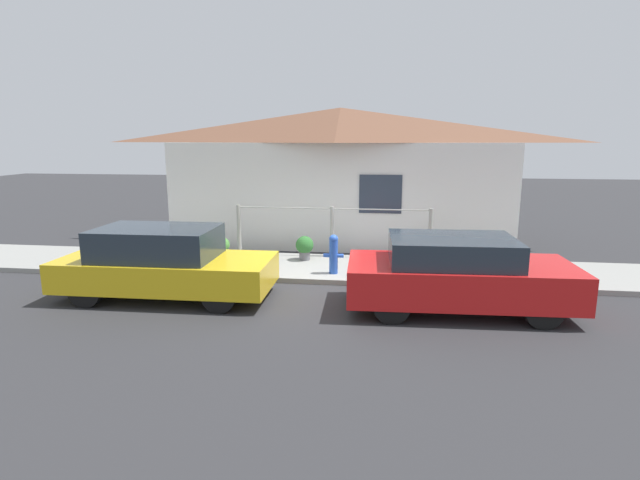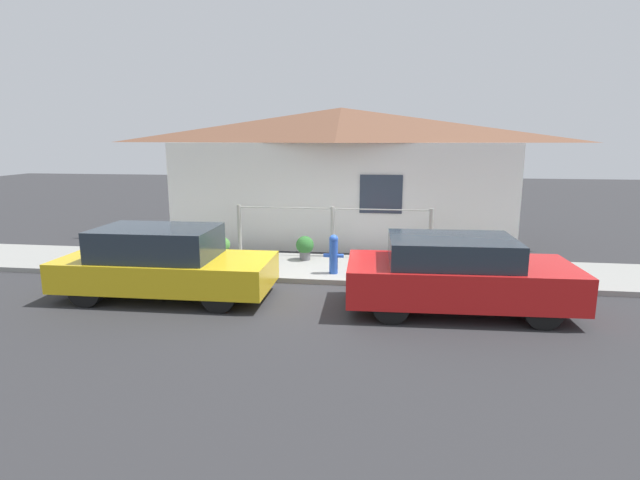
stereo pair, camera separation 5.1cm
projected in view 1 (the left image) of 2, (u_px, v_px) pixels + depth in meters
The scene contains 10 objects.
ground_plane at pixel (320, 285), 10.47m from camera, with size 60.00×60.00×0.00m, color #2D2D30.
sidewalk at pixel (327, 268), 11.59m from camera, with size 24.00×2.33×0.11m.
house at pixel (340, 135), 13.71m from camera, with size 9.72×2.23×3.85m.
fence at pixel (332, 229), 12.43m from camera, with size 4.90×0.10×1.25m.
car_left at pixel (164, 263), 9.53m from camera, with size 4.06×1.72×1.37m.
car_right at pixel (457, 274), 8.81m from camera, with size 3.98×1.91×1.33m.
fire_hydrant at pixel (334, 253), 10.86m from camera, with size 0.44×0.20×0.86m.
potted_plant_near_hydrant at pixel (305, 246), 12.09m from camera, with size 0.43×0.43×0.59m.
potted_plant_by_fence at pixel (223, 246), 12.43m from camera, with size 0.36×0.36×0.49m.
potted_plant_corner at pixel (457, 254), 11.40m from camera, with size 0.48×0.48×0.58m.
Camera 1 is at (1.34, -9.98, 3.02)m, focal length 28.00 mm.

